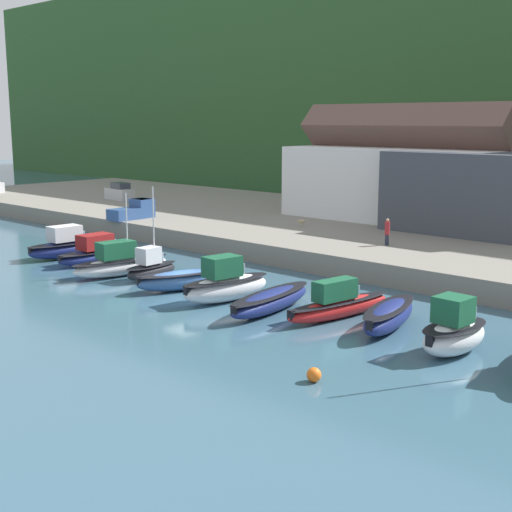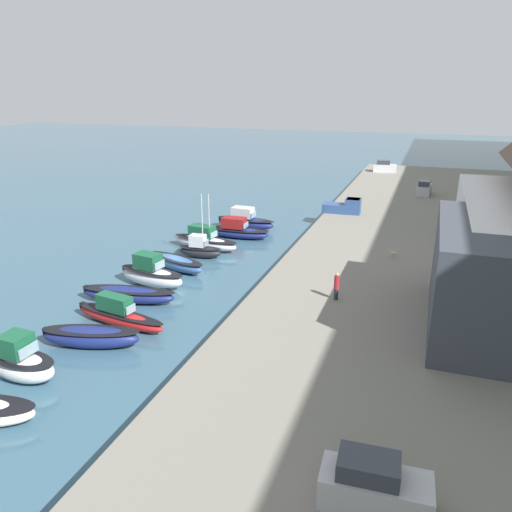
{
  "view_description": "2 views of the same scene",
  "coord_description": "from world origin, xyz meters",
  "px_view_note": "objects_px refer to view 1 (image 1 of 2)",
  "views": [
    {
      "loc": [
        35.08,
        -30.74,
        11.5
      ],
      "look_at": [
        0.8,
        6.04,
        1.83
      ],
      "focal_mm": 50.0,
      "sensor_mm": 36.0,
      "label": 1
    },
    {
      "loc": [
        39.29,
        22.93,
        16.99
      ],
      "look_at": [
        -2.1,
        8.34,
        1.93
      ],
      "focal_mm": 35.0,
      "sensor_mm": 36.0,
      "label": 2
    }
  ],
  "objects_px": {
    "moored_boat_5": "(226,284)",
    "moored_boat_7": "(338,304)",
    "dog_on_quay": "(301,221)",
    "mooring_buoy_0": "(314,375)",
    "moored_boat_3": "(151,268)",
    "moored_boat_0": "(68,246)",
    "moored_boat_6": "(271,300)",
    "parked_car_1": "(119,192)",
    "moored_boat_9": "(454,332)",
    "moored_boat_1": "(99,252)",
    "moored_boat_4": "(183,279)",
    "moored_boat_2": "(120,263)",
    "moored_boat_8": "(389,316)",
    "person_on_quay": "(387,231)",
    "pickup_truck_0": "(135,210)"
  },
  "relations": [
    {
      "from": "dog_on_quay",
      "to": "mooring_buoy_0",
      "type": "xyz_separation_m",
      "value": [
        23.18,
        -27.3,
        -1.78
      ]
    },
    {
      "from": "moored_boat_7",
      "to": "pickup_truck_0",
      "type": "distance_m",
      "value": 35.33
    },
    {
      "from": "moored_boat_7",
      "to": "moored_boat_8",
      "type": "distance_m",
      "value": 3.41
    },
    {
      "from": "moored_boat_6",
      "to": "moored_boat_4",
      "type": "bearing_deg",
      "value": 170.25
    },
    {
      "from": "moored_boat_4",
      "to": "moored_boat_5",
      "type": "xyz_separation_m",
      "value": [
        4.34,
        -0.2,
        0.38
      ]
    },
    {
      "from": "moored_boat_1",
      "to": "moored_boat_6",
      "type": "bearing_deg",
      "value": -4.84
    },
    {
      "from": "moored_boat_6",
      "to": "moored_boat_9",
      "type": "relative_size",
      "value": 1.71
    },
    {
      "from": "moored_boat_8",
      "to": "moored_boat_2",
      "type": "bearing_deg",
      "value": 170.18
    },
    {
      "from": "moored_boat_5",
      "to": "moored_boat_7",
      "type": "xyz_separation_m",
      "value": [
        7.63,
        1.75,
        -0.27
      ]
    },
    {
      "from": "parked_car_1",
      "to": "pickup_truck_0",
      "type": "relative_size",
      "value": 0.91
    },
    {
      "from": "moored_boat_5",
      "to": "moored_boat_1",
      "type": "bearing_deg",
      "value": -178.24
    },
    {
      "from": "moored_boat_2",
      "to": "mooring_buoy_0",
      "type": "height_order",
      "value": "moored_boat_2"
    },
    {
      "from": "moored_boat_1",
      "to": "moored_boat_4",
      "type": "xyz_separation_m",
      "value": [
        12.04,
        -1.48,
        -0.14
      ]
    },
    {
      "from": "moored_boat_1",
      "to": "person_on_quay",
      "type": "distance_m",
      "value": 23.28
    },
    {
      "from": "moored_boat_6",
      "to": "moored_boat_5",
      "type": "bearing_deg",
      "value": 172.31
    },
    {
      "from": "moored_boat_0",
      "to": "moored_boat_1",
      "type": "height_order",
      "value": "moored_boat_0"
    },
    {
      "from": "moored_boat_6",
      "to": "pickup_truck_0",
      "type": "height_order",
      "value": "pickup_truck_0"
    },
    {
      "from": "moored_boat_8",
      "to": "person_on_quay",
      "type": "relative_size",
      "value": 3.31
    },
    {
      "from": "dog_on_quay",
      "to": "person_on_quay",
      "type": "bearing_deg",
      "value": -172.38
    },
    {
      "from": "moored_boat_2",
      "to": "mooring_buoy_0",
      "type": "xyz_separation_m",
      "value": [
        24.27,
        -7.41,
        -0.63
      ]
    },
    {
      "from": "moored_boat_4",
      "to": "mooring_buoy_0",
      "type": "bearing_deg",
      "value": -4.12
    },
    {
      "from": "moored_boat_4",
      "to": "person_on_quay",
      "type": "height_order",
      "value": "person_on_quay"
    },
    {
      "from": "moored_boat_1",
      "to": "moored_boat_6",
      "type": "xyz_separation_m",
      "value": [
        20.17,
        -1.6,
        -0.17
      ]
    },
    {
      "from": "moored_boat_1",
      "to": "moored_boat_5",
      "type": "distance_m",
      "value": 16.47
    },
    {
      "from": "moored_boat_5",
      "to": "person_on_quay",
      "type": "xyz_separation_m",
      "value": [
        1.28,
        16.73,
        1.65
      ]
    },
    {
      "from": "parked_car_1",
      "to": "mooring_buoy_0",
      "type": "bearing_deg",
      "value": -113.58
    },
    {
      "from": "moored_boat_9",
      "to": "pickup_truck_0",
      "type": "height_order",
      "value": "pickup_truck_0"
    },
    {
      "from": "moored_boat_7",
      "to": "parked_car_1",
      "type": "bearing_deg",
      "value": 166.13
    },
    {
      "from": "moored_boat_1",
      "to": "moored_boat_8",
      "type": "distance_m",
      "value": 27.42
    },
    {
      "from": "moored_boat_1",
      "to": "moored_boat_3",
      "type": "relative_size",
      "value": 1.15
    },
    {
      "from": "moored_boat_0",
      "to": "moored_boat_3",
      "type": "distance_m",
      "value": 11.76
    },
    {
      "from": "moored_boat_6",
      "to": "moored_boat_7",
      "type": "bearing_deg",
      "value": 14.67
    },
    {
      "from": "moored_boat_3",
      "to": "moored_boat_0",
      "type": "bearing_deg",
      "value": 172.83
    },
    {
      "from": "moored_boat_1",
      "to": "moored_boat_9",
      "type": "distance_m",
      "value": 32.14
    },
    {
      "from": "parked_car_1",
      "to": "mooring_buoy_0",
      "type": "xyz_separation_m",
      "value": [
        53.87,
        -29.18,
        -2.24
      ]
    },
    {
      "from": "moored_boat_6",
      "to": "person_on_quay",
      "type": "bearing_deg",
      "value": 89.67
    },
    {
      "from": "moored_boat_1",
      "to": "parked_car_1",
      "type": "height_order",
      "value": "parked_car_1"
    },
    {
      "from": "moored_boat_5",
      "to": "mooring_buoy_0",
      "type": "height_order",
      "value": "moored_boat_5"
    },
    {
      "from": "moored_boat_3",
      "to": "mooring_buoy_0",
      "type": "distance_m",
      "value": 23.02
    },
    {
      "from": "moored_boat_0",
      "to": "parked_car_1",
      "type": "height_order",
      "value": "parked_car_1"
    },
    {
      "from": "dog_on_quay",
      "to": "mooring_buoy_0",
      "type": "bearing_deg",
      "value": 153.52
    },
    {
      "from": "moored_boat_2",
      "to": "moored_boat_8",
      "type": "relative_size",
      "value": 1.14
    },
    {
      "from": "moored_boat_5",
      "to": "moored_boat_9",
      "type": "xyz_separation_m",
      "value": [
        15.73,
        0.38,
        0.0
      ]
    },
    {
      "from": "parked_car_1",
      "to": "mooring_buoy_0",
      "type": "relative_size",
      "value": 6.51
    },
    {
      "from": "moored_boat_3",
      "to": "parked_car_1",
      "type": "height_order",
      "value": "moored_boat_3"
    },
    {
      "from": "moored_boat_0",
      "to": "moored_boat_6",
      "type": "distance_m",
      "value": 24.04
    },
    {
      "from": "moored_boat_4",
      "to": "moored_boat_6",
      "type": "bearing_deg",
      "value": 18.6
    },
    {
      "from": "mooring_buoy_0",
      "to": "moored_boat_6",
      "type": "bearing_deg",
      "value": 141.15
    },
    {
      "from": "moored_boat_7",
      "to": "person_on_quay",
      "type": "height_order",
      "value": "person_on_quay"
    },
    {
      "from": "moored_boat_8",
      "to": "parked_car_1",
      "type": "height_order",
      "value": "parked_car_1"
    }
  ]
}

